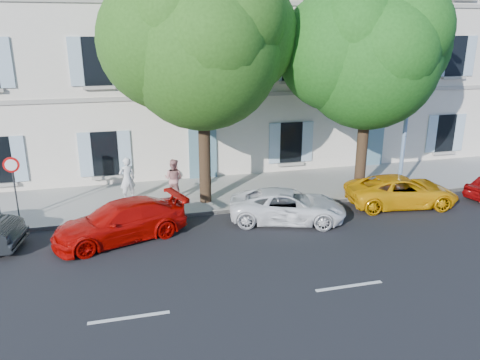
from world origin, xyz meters
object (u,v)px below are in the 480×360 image
object	(u,v)px
street_lamp	(413,77)
pedestrian_a	(127,179)
tree_left	(202,51)
road_sign	(13,176)
pedestrian_b	(174,179)
tree_right	(369,60)
car_red_coupe	(120,221)
car_yellow_supercar	(402,191)
car_white_coupe	(288,206)

from	to	relation	value
street_lamp	pedestrian_a	xyz separation A→B (m)	(-11.61, 1.72, -3.99)
tree_left	street_lamp	bearing A→B (deg)	-5.20
road_sign	pedestrian_b	distance (m)	5.98
tree_right	pedestrian_b	xyz separation A→B (m)	(-7.90, 1.12, -4.72)
tree_right	tree_left	bearing A→B (deg)	176.54
road_sign	pedestrian_b	world-z (taller)	road_sign
street_lamp	car_red_coupe	bearing A→B (deg)	-171.40
car_yellow_supercar	tree_right	xyz separation A→B (m)	(-0.99, 1.69, 5.09)
car_red_coupe	tree_left	size ratio (longest dim) A/B	0.49
car_red_coupe	road_sign	bearing A→B (deg)	-139.52
car_yellow_supercar	pedestrian_b	bearing A→B (deg)	80.09
street_lamp	pedestrian_b	bearing A→B (deg)	171.29
tree_left	pedestrian_b	distance (m)	5.32
street_lamp	pedestrian_a	world-z (taller)	street_lamp
road_sign	street_lamp	xyz separation A→B (m)	(15.56, -0.39, 3.14)
tree_right	road_sign	xyz separation A→B (m)	(-13.71, 0.01, -3.81)
car_red_coupe	street_lamp	xyz separation A→B (m)	(11.96, 1.81, 4.38)
car_red_coupe	car_white_coupe	world-z (taller)	car_red_coupe
car_yellow_supercar	street_lamp	size ratio (longest dim) A/B	0.52
car_white_coupe	pedestrian_a	bearing A→B (deg)	76.54
tree_left	pedestrian_b	size ratio (longest dim) A/B	5.53
tree_right	pedestrian_b	size ratio (longest dim) A/B	5.17
pedestrian_b	road_sign	bearing A→B (deg)	41.68
tree_left	pedestrian_b	world-z (taller)	tree_left
tree_left	tree_right	bearing A→B (deg)	-3.46
car_yellow_supercar	street_lamp	distance (m)	4.69
car_red_coupe	pedestrian_b	distance (m)	3.99
tree_right	pedestrian_b	world-z (taller)	tree_right
car_white_coupe	street_lamp	world-z (taller)	street_lamp
car_red_coupe	tree_right	bearing A→B (deg)	84.07
car_red_coupe	tree_left	world-z (taller)	tree_left
car_white_coupe	tree_right	xyz separation A→B (m)	(4.06, 2.07, 5.11)
car_white_coupe	pedestrian_b	xyz separation A→B (m)	(-3.84, 3.19, 0.39)
car_red_coupe	car_yellow_supercar	distance (m)	11.11
tree_right	car_white_coupe	bearing A→B (deg)	-152.92
pedestrian_a	pedestrian_b	xyz separation A→B (m)	(1.86, -0.23, -0.07)
car_red_coupe	car_yellow_supercar	world-z (taller)	car_red_coupe
car_red_coupe	car_white_coupe	distance (m)	6.06
tree_left	pedestrian_a	distance (m)	5.99
car_yellow_supercar	pedestrian_a	distance (m)	11.18
tree_right	road_sign	world-z (taller)	tree_right
pedestrian_a	pedestrian_b	world-z (taller)	pedestrian_a
road_sign	pedestrian_a	bearing A→B (deg)	18.66
car_yellow_supercar	tree_right	size ratio (longest dim) A/B	0.51
car_red_coupe	pedestrian_b	world-z (taller)	pedestrian_b
street_lamp	pedestrian_b	world-z (taller)	street_lamp
car_red_coupe	street_lamp	distance (m)	12.87
road_sign	pedestrian_a	distance (m)	4.25
car_red_coupe	car_yellow_supercar	bearing A→B (deg)	74.45
tree_left	road_sign	world-z (taller)	tree_left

